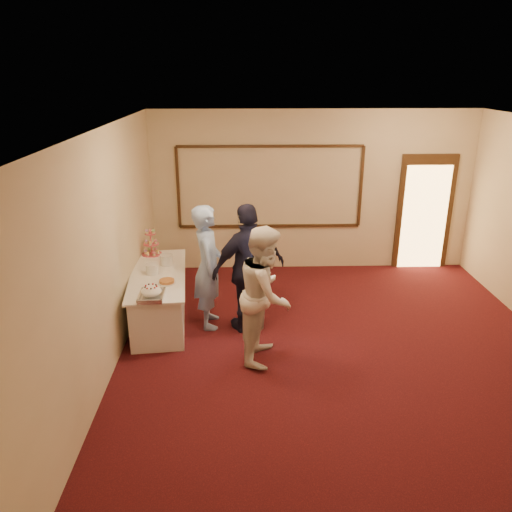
{
  "coord_description": "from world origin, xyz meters",
  "views": [
    {
      "loc": [
        -1.33,
        -5.63,
        3.62
      ],
      "look_at": [
        -1.13,
        1.02,
        1.15
      ],
      "focal_mm": 35.0,
      "sensor_mm": 36.0,
      "label": 1
    }
  ],
  "objects_px": {
    "buffet_table": "(159,297)",
    "cupcake_stand": "(151,244)",
    "man": "(208,267)",
    "guest": "(249,269)",
    "plate_stack_a": "(152,269)",
    "tart": "(167,282)",
    "woman": "(266,294)",
    "plate_stack_b": "(166,260)",
    "pavlova_tray": "(151,293)"
  },
  "relations": [
    {
      "from": "buffet_table",
      "to": "cupcake_stand",
      "type": "relative_size",
      "value": 4.46
    },
    {
      "from": "plate_stack_b",
      "to": "woman",
      "type": "distance_m",
      "value": 2.08
    },
    {
      "from": "tart",
      "to": "plate_stack_b",
      "type": "bearing_deg",
      "value": 98.0
    },
    {
      "from": "pavlova_tray",
      "to": "guest",
      "type": "distance_m",
      "value": 1.43
    },
    {
      "from": "tart",
      "to": "man",
      "type": "relative_size",
      "value": 0.13
    },
    {
      "from": "cupcake_stand",
      "to": "woman",
      "type": "xyz_separation_m",
      "value": [
        1.8,
        -1.94,
        -0.03
      ]
    },
    {
      "from": "plate_stack_a",
      "to": "man",
      "type": "relative_size",
      "value": 0.1
    },
    {
      "from": "cupcake_stand",
      "to": "plate_stack_a",
      "type": "relative_size",
      "value": 2.52
    },
    {
      "from": "plate_stack_a",
      "to": "woman",
      "type": "distance_m",
      "value": 1.97
    },
    {
      "from": "buffet_table",
      "to": "plate_stack_b",
      "type": "xyz_separation_m",
      "value": [
        0.09,
        0.36,
        0.47
      ]
    },
    {
      "from": "plate_stack_b",
      "to": "woman",
      "type": "xyz_separation_m",
      "value": [
        1.48,
        -1.46,
        0.06
      ]
    },
    {
      "from": "cupcake_stand",
      "to": "tart",
      "type": "height_order",
      "value": "cupcake_stand"
    },
    {
      "from": "cupcake_stand",
      "to": "man",
      "type": "bearing_deg",
      "value": -45.06
    },
    {
      "from": "buffet_table",
      "to": "plate_stack_a",
      "type": "bearing_deg",
      "value": -172.49
    },
    {
      "from": "man",
      "to": "pavlova_tray",
      "type": "bearing_deg",
      "value": 130.79
    },
    {
      "from": "man",
      "to": "guest",
      "type": "relative_size",
      "value": 0.97
    },
    {
      "from": "plate_stack_a",
      "to": "guest",
      "type": "xyz_separation_m",
      "value": [
        1.44,
        -0.3,
        0.11
      ]
    },
    {
      "from": "woman",
      "to": "buffet_table",
      "type": "bearing_deg",
      "value": 67.5
    },
    {
      "from": "pavlova_tray",
      "to": "woman",
      "type": "height_order",
      "value": "woman"
    },
    {
      "from": "plate_stack_a",
      "to": "man",
      "type": "distance_m",
      "value": 0.87
    },
    {
      "from": "buffet_table",
      "to": "cupcake_stand",
      "type": "height_order",
      "value": "cupcake_stand"
    },
    {
      "from": "plate_stack_b",
      "to": "man",
      "type": "relative_size",
      "value": 0.11
    },
    {
      "from": "pavlova_tray",
      "to": "cupcake_stand",
      "type": "distance_m",
      "value": 1.73
    },
    {
      "from": "man",
      "to": "woman",
      "type": "distance_m",
      "value": 1.23
    },
    {
      "from": "pavlova_tray",
      "to": "man",
      "type": "bearing_deg",
      "value": 44.16
    },
    {
      "from": "plate_stack_a",
      "to": "man",
      "type": "xyz_separation_m",
      "value": [
        0.85,
        -0.15,
        0.08
      ]
    },
    {
      "from": "plate_stack_a",
      "to": "plate_stack_b",
      "type": "distance_m",
      "value": 0.4
    },
    {
      "from": "tart",
      "to": "plate_stack_a",
      "type": "bearing_deg",
      "value": 126.32
    },
    {
      "from": "plate_stack_b",
      "to": "tart",
      "type": "relative_size",
      "value": 0.81
    },
    {
      "from": "buffet_table",
      "to": "pavlova_tray",
      "type": "height_order",
      "value": "pavlova_tray"
    },
    {
      "from": "pavlova_tray",
      "to": "plate_stack_a",
      "type": "bearing_deg",
      "value": 98.64
    },
    {
      "from": "pavlova_tray",
      "to": "plate_stack_b",
      "type": "height_order",
      "value": "pavlova_tray"
    },
    {
      "from": "cupcake_stand",
      "to": "woman",
      "type": "relative_size",
      "value": 0.27
    },
    {
      "from": "plate_stack_b",
      "to": "woman",
      "type": "relative_size",
      "value": 0.11
    },
    {
      "from": "plate_stack_b",
      "to": "plate_stack_a",
      "type": "bearing_deg",
      "value": -113.58
    },
    {
      "from": "man",
      "to": "tart",
      "type": "bearing_deg",
      "value": 106.29
    },
    {
      "from": "plate_stack_b",
      "to": "woman",
      "type": "height_order",
      "value": "woman"
    },
    {
      "from": "pavlova_tray",
      "to": "cupcake_stand",
      "type": "bearing_deg",
      "value": 99.35
    },
    {
      "from": "plate_stack_b",
      "to": "buffet_table",
      "type": "bearing_deg",
      "value": -103.41
    },
    {
      "from": "pavlova_tray",
      "to": "man",
      "type": "height_order",
      "value": "man"
    },
    {
      "from": "buffet_table",
      "to": "pavlova_tray",
      "type": "relative_size",
      "value": 4.55
    },
    {
      "from": "pavlova_tray",
      "to": "cupcake_stand",
      "type": "relative_size",
      "value": 0.98
    },
    {
      "from": "buffet_table",
      "to": "tart",
      "type": "distance_m",
      "value": 0.58
    },
    {
      "from": "buffet_table",
      "to": "woman",
      "type": "relative_size",
      "value": 1.18
    },
    {
      "from": "cupcake_stand",
      "to": "man",
      "type": "distance_m",
      "value": 1.42
    },
    {
      "from": "cupcake_stand",
      "to": "tart",
      "type": "relative_size",
      "value": 1.93
    },
    {
      "from": "pavlova_tray",
      "to": "guest",
      "type": "relative_size",
      "value": 0.25
    },
    {
      "from": "plate_stack_b",
      "to": "guest",
      "type": "height_order",
      "value": "guest"
    },
    {
      "from": "cupcake_stand",
      "to": "buffet_table",
      "type": "bearing_deg",
      "value": -74.95
    },
    {
      "from": "plate_stack_a",
      "to": "tart",
      "type": "relative_size",
      "value": 0.77
    }
  ]
}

